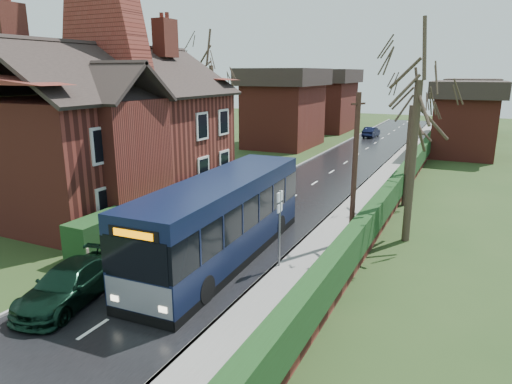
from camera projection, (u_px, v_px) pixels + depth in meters
The scene contains 18 objects.
ground at pixel (204, 257), 18.42m from camera, with size 140.00×140.00×0.00m, color #2D401B.
road at pixel (293, 197), 27.14m from camera, with size 6.00×100.00×0.02m, color black.
pavement at pixel (364, 205), 25.35m from camera, with size 2.50×100.00×0.14m, color slate.
kerb_right at pixel (343, 203), 25.85m from camera, with size 0.12×100.00×0.14m, color gray.
kerb_left at pixel (247, 191), 28.41m from camera, with size 0.12×100.00×0.10m, color gray.
front_hedge at pixel (191, 197), 24.21m from camera, with size 1.20×16.00×1.60m, color black.
picket_fence at pixel (203, 205), 23.99m from camera, with size 0.10×16.00×0.90m, color #9F866C, non-canonical shape.
right_wall_hedge at pixel (394, 192), 24.46m from camera, with size 0.60×50.00×1.80m.
brick_house at pixel (112, 126), 25.13m from camera, with size 9.30×14.60×10.30m.
bus at pixel (222, 220), 17.81m from camera, with size 2.94×10.89×3.28m.
car_silver at pixel (172, 219), 20.97m from camera, with size 1.63×4.05×1.38m, color #B9BABF.
car_green at pixel (69, 284), 14.66m from camera, with size 1.73×4.24×1.23m, color black.
car_distant at pixel (371, 132), 52.43m from camera, with size 1.25×3.57×1.18m, color black.
bus_stop_sign at pixel (280, 218), 16.79m from camera, with size 0.09×0.46×3.06m.
telegraph_pole at pixel (355, 170), 18.99m from camera, with size 0.42×0.78×6.46m.
tree_right_near at pixel (420, 68), 18.36m from camera, with size 4.58×4.58×9.89m.
tree_right_far at pixel (413, 98), 24.10m from camera, with size 4.09×4.09×7.90m.
tree_house_side at pixel (211, 59), 36.10m from camera, with size 4.88×4.88×11.09m.
Camera 1 is at (9.34, -14.54, 7.21)m, focal length 32.00 mm.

